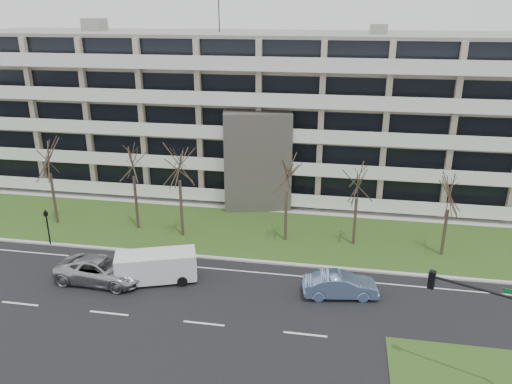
% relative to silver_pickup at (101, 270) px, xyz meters
% --- Properties ---
extents(ground, '(160.00, 160.00, 0.00)m').
position_rel_silver_pickup_xyz_m(ground, '(8.17, -3.53, -0.85)').
color(ground, black).
rests_on(ground, ground).
extents(grass_verge, '(90.00, 10.00, 0.06)m').
position_rel_silver_pickup_xyz_m(grass_verge, '(8.17, 9.47, -0.82)').
color(grass_verge, '#30541C').
rests_on(grass_verge, ground).
extents(curb, '(90.00, 0.35, 0.12)m').
position_rel_silver_pickup_xyz_m(curb, '(8.17, 4.47, -0.79)').
color(curb, '#B2B2AD').
rests_on(curb, ground).
extents(sidewalk, '(90.00, 2.00, 0.08)m').
position_rel_silver_pickup_xyz_m(sidewalk, '(8.17, 14.97, -0.81)').
color(sidewalk, '#B2B2AD').
rests_on(sidewalk, ground).
extents(grass_median, '(7.00, 5.00, 0.06)m').
position_rel_silver_pickup_xyz_m(grass_median, '(22.17, -5.53, -0.82)').
color(grass_median, '#30541C').
rests_on(grass_median, ground).
extents(lane_edge_line, '(90.00, 0.12, 0.01)m').
position_rel_silver_pickup_xyz_m(lane_edge_line, '(8.17, 2.97, -0.85)').
color(lane_edge_line, white).
rests_on(lane_edge_line, ground).
extents(apartment_building, '(60.50, 15.10, 18.75)m').
position_rel_silver_pickup_xyz_m(apartment_building, '(8.17, 21.79, 6.76)').
color(apartment_building, '#BCA792').
rests_on(apartment_building, ground).
extents(silver_pickup, '(6.26, 3.13, 1.70)m').
position_rel_silver_pickup_xyz_m(silver_pickup, '(0.00, 0.00, 0.00)').
color(silver_pickup, '#A6A8AD').
rests_on(silver_pickup, ground).
extents(blue_sedan, '(5.00, 2.43, 1.58)m').
position_rel_silver_pickup_xyz_m(blue_sedan, '(16.03, 0.93, -0.06)').
color(blue_sedan, '#7392C7').
rests_on(blue_sedan, ground).
extents(white_van, '(5.69, 3.66, 2.07)m').
position_rel_silver_pickup_xyz_m(white_van, '(3.77, 0.70, 0.39)').
color(white_van, white).
rests_on(white_van, ground).
extents(traffic_signal, '(4.61, 2.15, 5.74)m').
position_rel_silver_pickup_xyz_m(traffic_signal, '(23.03, -6.35, 2.86)').
color(traffic_signal, black).
rests_on(traffic_signal, ground).
extents(pedestrian_signal, '(0.32, 0.28, 2.98)m').
position_rel_silver_pickup_xyz_m(pedestrian_signal, '(-6.49, 4.36, 1.04)').
color(pedestrian_signal, black).
rests_on(pedestrian_signal, ground).
extents(tree_1, '(4.03, 4.03, 8.06)m').
position_rel_silver_pickup_xyz_m(tree_1, '(-8.27, 8.39, 5.42)').
color(tree_1, '#382B21').
rests_on(tree_1, ground).
extents(tree_2, '(4.13, 4.13, 8.27)m').
position_rel_silver_pickup_xyz_m(tree_2, '(-0.96, 8.60, 5.58)').
color(tree_2, '#382B21').
rests_on(tree_2, ground).
extents(tree_3, '(4.24, 4.24, 8.49)m').
position_rel_silver_pickup_xyz_m(tree_3, '(3.19, 7.89, 5.75)').
color(tree_3, '#382B21').
rests_on(tree_3, ground).
extents(tree_4, '(3.76, 3.76, 7.53)m').
position_rel_silver_pickup_xyz_m(tree_4, '(11.57, 8.49, 5.00)').
color(tree_4, '#382B21').
rests_on(tree_4, ground).
extents(tree_5, '(3.46, 3.46, 6.93)m').
position_rel_silver_pickup_xyz_m(tree_5, '(16.94, 8.68, 4.53)').
color(tree_5, '#382B21').
rests_on(tree_5, ground).
extents(tree_6, '(3.29, 3.29, 6.58)m').
position_rel_silver_pickup_xyz_m(tree_6, '(23.48, 7.99, 4.26)').
color(tree_6, '#382B21').
rests_on(tree_6, ground).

